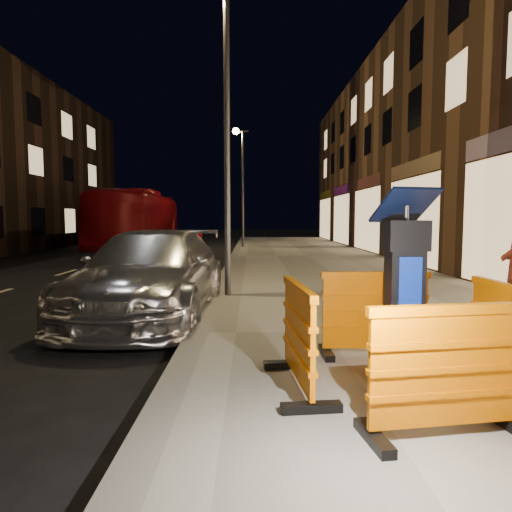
{
  "coord_description": "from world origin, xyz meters",
  "views": [
    {
      "loc": [
        0.74,
        -6.04,
        1.7
      ],
      "look_at": [
        0.8,
        1.0,
        1.1
      ],
      "focal_mm": 32.0,
      "sensor_mm": 36.0,
      "label": 1
    }
  ],
  "objects_px": {
    "car_red": "(178,279)",
    "barrier_kerbside": "(298,336)",
    "car_silver": "(153,315)",
    "barrier_front": "(448,371)",
    "bus_doubledecker": "(140,251)",
    "barrier_back": "(375,314)",
    "barrier_bldgside": "(507,336)",
    "parking_kiosk": "(404,295)"
  },
  "relations": [
    {
      "from": "parking_kiosk",
      "to": "barrier_bldgside",
      "type": "height_order",
      "value": "parking_kiosk"
    },
    {
      "from": "barrier_back",
      "to": "car_silver",
      "type": "height_order",
      "value": "barrier_back"
    },
    {
      "from": "barrier_back",
      "to": "car_red",
      "type": "relative_size",
      "value": 0.32
    },
    {
      "from": "barrier_front",
      "to": "bus_doubledecker",
      "type": "bearing_deg",
      "value": 100.74
    },
    {
      "from": "barrier_kerbside",
      "to": "car_red",
      "type": "xyz_separation_m",
      "value": [
        -2.48,
        8.44,
        -0.62
      ]
    },
    {
      "from": "barrier_front",
      "to": "bus_doubledecker",
      "type": "xyz_separation_m",
      "value": [
        -7.15,
        20.26,
        -0.62
      ]
    },
    {
      "from": "barrier_bldgside",
      "to": "bus_doubledecker",
      "type": "bearing_deg",
      "value": 21.06
    },
    {
      "from": "barrier_front",
      "to": "barrier_bldgside",
      "type": "relative_size",
      "value": 1.0
    },
    {
      "from": "barrier_kerbside",
      "to": "car_silver",
      "type": "distance_m",
      "value": 4.41
    },
    {
      "from": "car_silver",
      "to": "parking_kiosk",
      "type": "bearing_deg",
      "value": -48.67
    },
    {
      "from": "barrier_kerbside",
      "to": "car_silver",
      "type": "bearing_deg",
      "value": 23.85
    },
    {
      "from": "barrier_front",
      "to": "barrier_kerbside",
      "type": "relative_size",
      "value": 1.0
    },
    {
      "from": "car_silver",
      "to": "car_red",
      "type": "xyz_separation_m",
      "value": [
        -0.33,
        4.65,
        0.0
      ]
    },
    {
      "from": "parking_kiosk",
      "to": "barrier_kerbside",
      "type": "xyz_separation_m",
      "value": [
        -0.95,
        0.0,
        -0.38
      ]
    },
    {
      "from": "barrier_bldgside",
      "to": "bus_doubledecker",
      "type": "relative_size",
      "value": 0.11
    },
    {
      "from": "barrier_kerbside",
      "to": "barrier_back",
      "type": "bearing_deg",
      "value": -50.69
    },
    {
      "from": "parking_kiosk",
      "to": "car_red",
      "type": "relative_size",
      "value": 0.45
    },
    {
      "from": "bus_doubledecker",
      "to": "car_silver",
      "type": "bearing_deg",
      "value": -77.58
    },
    {
      "from": "bus_doubledecker",
      "to": "barrier_front",
      "type": "bearing_deg",
      "value": -72.77
    },
    {
      "from": "car_silver",
      "to": "car_red",
      "type": "distance_m",
      "value": 4.66
    },
    {
      "from": "barrier_kerbside",
      "to": "car_red",
      "type": "bearing_deg",
      "value": 10.66
    },
    {
      "from": "parking_kiosk",
      "to": "car_red",
      "type": "bearing_deg",
      "value": 108.4
    },
    {
      "from": "barrier_front",
      "to": "barrier_back",
      "type": "relative_size",
      "value": 1.0
    },
    {
      "from": "parking_kiosk",
      "to": "barrier_back",
      "type": "bearing_deg",
      "value": 86.31
    },
    {
      "from": "car_red",
      "to": "barrier_kerbside",
      "type": "bearing_deg",
      "value": -78.66
    },
    {
      "from": "barrier_front",
      "to": "barrier_back",
      "type": "xyz_separation_m",
      "value": [
        0.0,
        1.9,
        0.0
      ]
    },
    {
      "from": "car_red",
      "to": "barrier_bldgside",
      "type": "bearing_deg",
      "value": -67.61
    },
    {
      "from": "barrier_kerbside",
      "to": "car_red",
      "type": "height_order",
      "value": "barrier_kerbside"
    },
    {
      "from": "barrier_front",
      "to": "barrier_back",
      "type": "bearing_deg",
      "value": 81.31
    },
    {
      "from": "parking_kiosk",
      "to": "barrier_bldgside",
      "type": "distance_m",
      "value": 1.02
    },
    {
      "from": "barrier_front",
      "to": "barrier_back",
      "type": "distance_m",
      "value": 1.9
    },
    {
      "from": "barrier_front",
      "to": "car_red",
      "type": "bearing_deg",
      "value": 101.36
    },
    {
      "from": "car_silver",
      "to": "barrier_back",
      "type": "bearing_deg",
      "value": -40.46
    },
    {
      "from": "barrier_kerbside",
      "to": "barrier_bldgside",
      "type": "distance_m",
      "value": 1.9
    },
    {
      "from": "barrier_bldgside",
      "to": "car_silver",
      "type": "xyz_separation_m",
      "value": [
        -4.05,
        3.79,
        -0.62
      ]
    },
    {
      "from": "barrier_kerbside",
      "to": "bus_doubledecker",
      "type": "height_order",
      "value": "bus_doubledecker"
    },
    {
      "from": "parking_kiosk",
      "to": "barrier_kerbside",
      "type": "relative_size",
      "value": 1.4
    },
    {
      "from": "barrier_front",
      "to": "bus_doubledecker",
      "type": "distance_m",
      "value": 21.5
    },
    {
      "from": "car_red",
      "to": "barrier_back",
      "type": "bearing_deg",
      "value": -70.43
    },
    {
      "from": "bus_doubledecker",
      "to": "car_red",
      "type": "bearing_deg",
      "value": -73.3
    },
    {
      "from": "parking_kiosk",
      "to": "barrier_front",
      "type": "height_order",
      "value": "parking_kiosk"
    },
    {
      "from": "barrier_back",
      "to": "barrier_bldgside",
      "type": "xyz_separation_m",
      "value": [
        0.95,
        -0.95,
        0.0
      ]
    }
  ]
}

